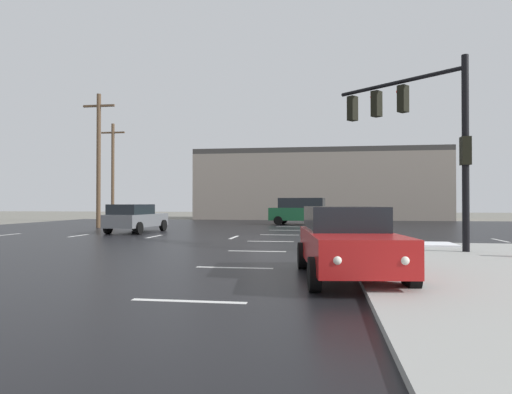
% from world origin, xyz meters
% --- Properties ---
extents(ground_plane, '(120.00, 120.00, 0.00)m').
position_xyz_m(ground_plane, '(0.00, 0.00, 0.00)').
color(ground_plane, slate).
extents(road_asphalt, '(44.00, 44.00, 0.02)m').
position_xyz_m(road_asphalt, '(0.00, 0.00, 0.01)').
color(road_asphalt, black).
rests_on(road_asphalt, ground_plane).
extents(snow_strip_curbside, '(4.00, 1.60, 0.06)m').
position_xyz_m(snow_strip_curbside, '(5.00, -4.00, 0.17)').
color(snow_strip_curbside, white).
rests_on(snow_strip_curbside, sidewalk_corner).
extents(lane_markings, '(36.15, 36.15, 0.01)m').
position_xyz_m(lane_markings, '(1.20, -1.38, 0.02)').
color(lane_markings, silver).
rests_on(lane_markings, road_asphalt).
extents(traffic_signal_mast, '(3.90, 3.42, 6.27)m').
position_xyz_m(traffic_signal_mast, '(5.54, -5.19, 4.44)').
color(traffic_signal_mast, black).
rests_on(traffic_signal_mast, sidewalk_corner).
extents(strip_building_background, '(24.67, 8.00, 6.99)m').
position_xyz_m(strip_building_background, '(1.84, 25.84, 3.49)').
color(strip_building_background, gray).
rests_on(strip_building_background, ground_plane).
extents(sedan_grey, '(2.29, 4.64, 1.58)m').
position_xyz_m(sedan_grey, '(-8.16, 2.72, 0.85)').
color(sedan_grey, slate).
rests_on(sedan_grey, road_asphalt).
extents(sedan_red, '(2.45, 4.68, 1.58)m').
position_xyz_m(sedan_red, '(2.78, -11.06, 0.85)').
color(sedan_red, '#B21919').
rests_on(sedan_red, road_asphalt).
extents(suv_green, '(4.99, 2.59, 2.03)m').
position_xyz_m(suv_green, '(0.64, 13.23, 1.09)').
color(suv_green, '#195933').
rests_on(suv_green, road_asphalt).
extents(utility_pole_far, '(2.20, 0.28, 8.99)m').
position_xyz_m(utility_pole_far, '(-12.63, 7.03, 4.71)').
color(utility_pole_far, brown).
rests_on(utility_pole_far, ground_plane).
extents(utility_pole_distant, '(2.20, 0.28, 8.81)m').
position_xyz_m(utility_pole_distant, '(-16.49, 17.04, 4.62)').
color(utility_pole_distant, brown).
rests_on(utility_pole_distant, ground_plane).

